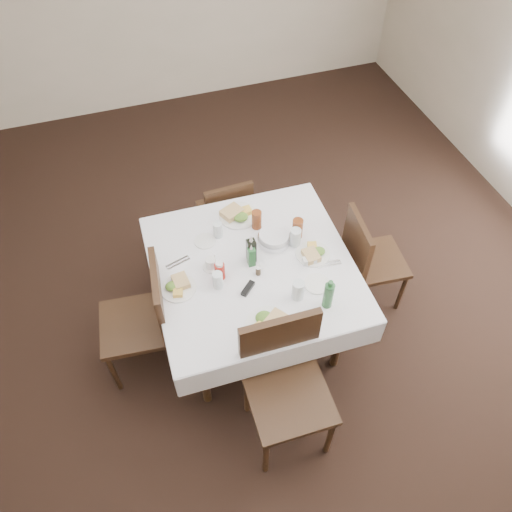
{
  "coord_description": "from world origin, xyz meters",
  "views": [
    {
      "loc": [
        -0.42,
        -1.82,
        3.37
      ],
      "look_at": [
        0.26,
        0.22,
        0.8
      ],
      "focal_mm": 35.0,
      "sensor_mm": 36.0,
      "label": 1
    }
  ],
  "objects_px": {
    "coffee_mug": "(211,263)",
    "green_bottle": "(328,295)",
    "chair_west": "(146,315)",
    "water_e": "(295,237)",
    "oil_cruet_dark": "(251,250)",
    "chair_east": "(367,256)",
    "chair_north": "(227,212)",
    "water_s": "(298,290)",
    "water_n": "(218,230)",
    "bread_basket": "(274,238)",
    "dining_table": "(253,273)",
    "water_w": "(218,280)",
    "oil_cruet_green": "(251,256)",
    "ketchup_bottle": "(220,270)",
    "chair_south": "(284,376)"
  },
  "relations": [
    {
      "from": "coffee_mug",
      "to": "green_bottle",
      "type": "relative_size",
      "value": 0.47
    },
    {
      "from": "chair_west",
      "to": "water_e",
      "type": "relative_size",
      "value": 6.92
    },
    {
      "from": "oil_cruet_dark",
      "to": "green_bottle",
      "type": "xyz_separation_m",
      "value": [
        0.34,
        -0.5,
        0.0
      ]
    },
    {
      "from": "chair_west",
      "to": "chair_east",
      "type": "bearing_deg",
      "value": 1.08
    },
    {
      "from": "chair_north",
      "to": "water_s",
      "type": "xyz_separation_m",
      "value": [
        0.15,
        -1.16,
        0.36
      ]
    },
    {
      "from": "water_n",
      "to": "coffee_mug",
      "type": "bearing_deg",
      "value": -114.86
    },
    {
      "from": "water_s",
      "to": "bread_basket",
      "type": "xyz_separation_m",
      "value": [
        0.02,
        0.49,
        -0.04
      ]
    },
    {
      "from": "water_e",
      "to": "green_bottle",
      "type": "relative_size",
      "value": 0.58
    },
    {
      "from": "chair_north",
      "to": "bread_basket",
      "type": "relative_size",
      "value": 3.55
    },
    {
      "from": "dining_table",
      "to": "water_s",
      "type": "relative_size",
      "value": 9.61
    },
    {
      "from": "dining_table",
      "to": "bread_basket",
      "type": "bearing_deg",
      "value": 37.54
    },
    {
      "from": "water_e",
      "to": "green_bottle",
      "type": "xyz_separation_m",
      "value": [
        0.01,
        -0.54,
        0.04
      ]
    },
    {
      "from": "water_e",
      "to": "bread_basket",
      "type": "xyz_separation_m",
      "value": [
        -0.13,
        0.07,
        -0.03
      ]
    },
    {
      "from": "water_w",
      "to": "oil_cruet_dark",
      "type": "relative_size",
      "value": 0.52
    },
    {
      "from": "water_n",
      "to": "coffee_mug",
      "type": "height_order",
      "value": "water_n"
    },
    {
      "from": "chair_east",
      "to": "coffee_mug",
      "type": "bearing_deg",
      "value": 176.76
    },
    {
      "from": "oil_cruet_green",
      "to": "oil_cruet_dark",
      "type": "bearing_deg",
      "value": 73.23
    },
    {
      "from": "water_s",
      "to": "chair_west",
      "type": "bearing_deg",
      "value": 161.88
    },
    {
      "from": "chair_north",
      "to": "water_n",
      "type": "bearing_deg",
      "value": -111.2
    },
    {
      "from": "water_n",
      "to": "water_s",
      "type": "bearing_deg",
      "value": -63.19
    },
    {
      "from": "water_n",
      "to": "water_w",
      "type": "distance_m",
      "value": 0.44
    },
    {
      "from": "water_w",
      "to": "ketchup_bottle",
      "type": "bearing_deg",
      "value": 63.96
    },
    {
      "from": "water_n",
      "to": "oil_cruet_green",
      "type": "height_order",
      "value": "oil_cruet_green"
    },
    {
      "from": "water_s",
      "to": "chair_south",
      "type": "bearing_deg",
      "value": -119.58
    },
    {
      "from": "ketchup_bottle",
      "to": "green_bottle",
      "type": "distance_m",
      "value": 0.72
    },
    {
      "from": "chair_west",
      "to": "oil_cruet_green",
      "type": "xyz_separation_m",
      "value": [
        0.75,
        0.04,
        0.29
      ]
    },
    {
      "from": "chair_north",
      "to": "chair_east",
      "type": "relative_size",
      "value": 0.92
    },
    {
      "from": "chair_south",
      "to": "oil_cruet_green",
      "type": "xyz_separation_m",
      "value": [
        0.04,
        0.76,
        0.26
      ]
    },
    {
      "from": "water_w",
      "to": "oil_cruet_green",
      "type": "distance_m",
      "value": 0.28
    },
    {
      "from": "chair_west",
      "to": "water_w",
      "type": "distance_m",
      "value": 0.57
    },
    {
      "from": "water_e",
      "to": "water_n",
      "type": "bearing_deg",
      "value": 153.08
    },
    {
      "from": "dining_table",
      "to": "water_n",
      "type": "bearing_deg",
      "value": 113.54
    },
    {
      "from": "water_s",
      "to": "coffee_mug",
      "type": "xyz_separation_m",
      "value": [
        -0.46,
        0.41,
        -0.03
      ]
    },
    {
      "from": "water_s",
      "to": "green_bottle",
      "type": "height_order",
      "value": "green_bottle"
    },
    {
      "from": "coffee_mug",
      "to": "green_bottle",
      "type": "distance_m",
      "value": 0.81
    },
    {
      "from": "dining_table",
      "to": "oil_cruet_green",
      "type": "xyz_separation_m",
      "value": [
        -0.0,
        0.01,
        0.17
      ]
    },
    {
      "from": "ketchup_bottle",
      "to": "chair_south",
      "type": "bearing_deg",
      "value": -75.32
    },
    {
      "from": "chair_east",
      "to": "oil_cruet_dark",
      "type": "relative_size",
      "value": 3.73
    },
    {
      "from": "water_e",
      "to": "bread_basket",
      "type": "relative_size",
      "value": 0.61
    },
    {
      "from": "chair_north",
      "to": "chair_south",
      "type": "xyz_separation_m",
      "value": [
        -0.09,
        -1.57,
        0.12
      ]
    },
    {
      "from": "chair_south",
      "to": "water_w",
      "type": "height_order",
      "value": "chair_south"
    },
    {
      "from": "chair_east",
      "to": "oil_cruet_green",
      "type": "height_order",
      "value": "oil_cruet_green"
    },
    {
      "from": "oil_cruet_dark",
      "to": "ketchup_bottle",
      "type": "bearing_deg",
      "value": -162.29
    },
    {
      "from": "water_w",
      "to": "bread_basket",
      "type": "distance_m",
      "value": 0.54
    },
    {
      "from": "water_n",
      "to": "water_s",
      "type": "distance_m",
      "value": 0.75
    },
    {
      "from": "water_e",
      "to": "green_bottle",
      "type": "bearing_deg",
      "value": -89.4
    },
    {
      "from": "dining_table",
      "to": "water_n",
      "type": "relative_size",
      "value": 11.34
    },
    {
      "from": "dining_table",
      "to": "chair_west",
      "type": "height_order",
      "value": "chair_west"
    },
    {
      "from": "chair_east",
      "to": "green_bottle",
      "type": "relative_size",
      "value": 3.71
    },
    {
      "from": "chair_south",
      "to": "ketchup_bottle",
      "type": "distance_m",
      "value": 0.78
    }
  ]
}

